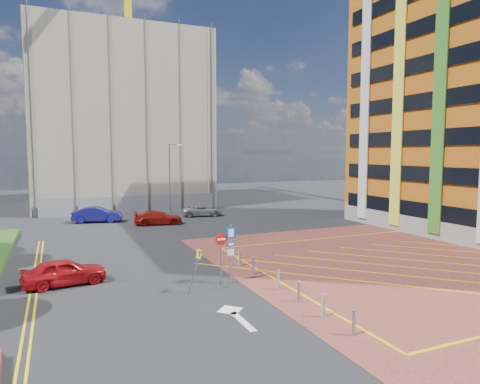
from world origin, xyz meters
TOP-DOWN VIEW (x-y plane):
  - ground at (0.00, 0.00)m, footprint 140.00×140.00m
  - forecourt at (14.00, 0.00)m, footprint 26.00×26.00m
  - lamp_back at (4.08, 28.00)m, footprint 1.53×0.16m
  - sign_cluster at (0.30, 0.98)m, footprint 1.17×0.12m
  - warning_sign at (-1.72, 0.08)m, footprint 0.78×0.42m
  - bollard_row at (2.30, -1.67)m, footprint 0.14×11.14m
  - construction_building at (0.00, 40.00)m, footprint 21.20×19.20m
  - tower_crane at (2.00, 39.44)m, footprint 1.60×35.00m
  - construction_fence at (1.00, 30.00)m, footprint 21.60×0.06m
  - car_red_left at (-7.68, 4.21)m, footprint 4.40×2.24m
  - car_blue_back at (-4.23, 24.92)m, footprint 5.00×2.71m
  - car_red_back at (1.07, 21.18)m, footprint 4.86×2.55m
  - car_silver_back at (6.73, 24.76)m, footprint 4.63×2.63m

SIDE VIEW (x-z plane):
  - ground at x=0.00m, z-range 0.00..0.00m
  - forecourt at x=14.00m, z-range 0.00..0.02m
  - bollard_row at x=2.30m, z-range 0.02..0.92m
  - car_silver_back at x=6.73m, z-range 0.00..1.22m
  - car_red_back at x=1.07m, z-range 0.00..1.34m
  - car_red_left at x=-7.68m, z-range 0.00..1.44m
  - car_blue_back at x=-4.23m, z-range 0.00..1.57m
  - construction_fence at x=1.00m, z-range 0.00..2.00m
  - warning_sign at x=-1.72m, z-range 0.31..2.55m
  - sign_cluster at x=0.30m, z-range 0.35..3.55m
  - lamp_back at x=4.08m, z-range 0.36..8.36m
  - construction_building at x=0.00m, z-range 0.00..22.00m
  - tower_crane at x=2.00m, z-range 8.15..43.55m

